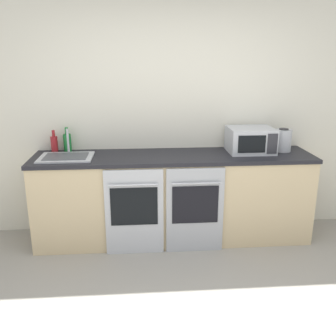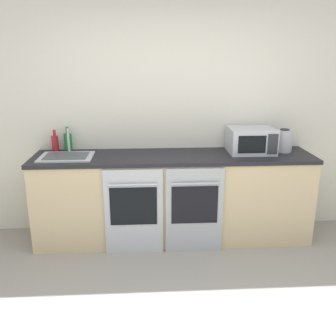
% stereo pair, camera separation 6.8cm
% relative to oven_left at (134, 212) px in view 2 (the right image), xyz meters
% --- Properties ---
extents(wall_back, '(10.00, 0.06, 2.60)m').
position_rel_oven_left_xyz_m(wall_back, '(0.42, 0.66, 0.85)').
color(wall_back, silver).
rests_on(wall_back, ground_plane).
extents(counter_back, '(2.90, 0.64, 0.94)m').
position_rel_oven_left_xyz_m(counter_back, '(0.42, 0.33, 0.02)').
color(counter_back, '#D1B789').
rests_on(counter_back, ground_plane).
extents(oven_left, '(0.57, 0.06, 0.88)m').
position_rel_oven_left_xyz_m(oven_left, '(0.00, 0.00, 0.00)').
color(oven_left, '#B7BABF').
rests_on(oven_left, ground_plane).
extents(oven_right, '(0.57, 0.06, 0.88)m').
position_rel_oven_left_xyz_m(oven_right, '(0.60, 0.00, 0.00)').
color(oven_right, '#A8AAAF').
rests_on(oven_right, ground_plane).
extents(microwave, '(0.47, 0.40, 0.26)m').
position_rel_oven_left_xyz_m(microwave, '(1.24, 0.40, 0.62)').
color(microwave, '#B7BABF').
rests_on(microwave, counter_back).
extents(bottle_green, '(0.08, 0.08, 0.26)m').
position_rel_oven_left_xyz_m(bottle_green, '(-0.70, 0.57, 0.59)').
color(bottle_green, '#19722D').
rests_on(bottle_green, counter_back).
extents(bottle_red, '(0.07, 0.07, 0.24)m').
position_rel_oven_left_xyz_m(bottle_red, '(-0.84, 0.55, 0.58)').
color(bottle_red, maroon).
rests_on(bottle_red, counter_back).
extents(kettle, '(0.18, 0.18, 0.25)m').
position_rel_oven_left_xyz_m(kettle, '(1.60, 0.40, 0.61)').
color(kettle, '#B7BABF').
rests_on(kettle, counter_back).
extents(sink, '(0.53, 0.40, 0.27)m').
position_rel_oven_left_xyz_m(sink, '(-0.67, 0.29, 0.50)').
color(sink, '#B7BABF').
rests_on(sink, counter_back).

